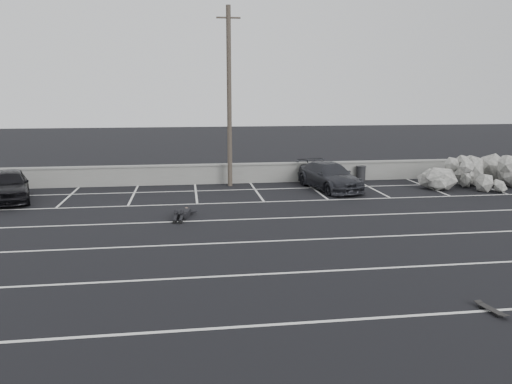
{
  "coord_description": "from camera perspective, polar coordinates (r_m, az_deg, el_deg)",
  "views": [
    {
      "loc": [
        -2.43,
        -12.68,
        4.85
      ],
      "look_at": [
        0.26,
        6.37,
        1.0
      ],
      "focal_mm": 35.0,
      "sensor_mm": 36.0,
      "label": 1
    }
  ],
  "objects": [
    {
      "name": "skateboard",
      "position": [
        12.64,
        25.27,
        -12.04
      ],
      "size": [
        0.32,
        0.73,
        0.09
      ],
      "rotation": [
        0.0,
        0.0,
        0.2
      ],
      "color": "black",
      "rests_on": "ground"
    },
    {
      "name": "ground",
      "position": [
        13.79,
        2.67,
        -9.28
      ],
      "size": [
        120.0,
        120.0,
        0.0
      ],
      "primitive_type": "plane",
      "color": "black",
      "rests_on": "ground"
    },
    {
      "name": "seawall",
      "position": [
        27.13,
        -2.8,
        2.18
      ],
      "size": [
        50.0,
        0.45,
        1.06
      ],
      "color": "gray",
      "rests_on": "ground"
    },
    {
      "name": "utility_pole",
      "position": [
        25.98,
        -3.08,
        10.76
      ],
      "size": [
        1.21,
        0.24,
        9.1
      ],
      "color": "#4C4238",
      "rests_on": "ground"
    },
    {
      "name": "stall_lines",
      "position": [
        17.91,
        -0.2,
        -4.38
      ],
      "size": [
        36.0,
        20.05,
        0.01
      ],
      "color": "silver",
      "rests_on": "ground"
    },
    {
      "name": "riprap_pile",
      "position": [
        28.68,
        24.15,
        1.83
      ],
      "size": [
        5.92,
        4.25,
        1.57
      ],
      "color": "#AAA79F",
      "rests_on": "ground"
    },
    {
      "name": "car_left",
      "position": [
        25.18,
        -26.46,
        0.69
      ],
      "size": [
        2.87,
        4.57,
        1.45
      ],
      "primitive_type": "imported",
      "rotation": [
        0.0,
        0.0,
        0.29
      ],
      "color": "black",
      "rests_on": "ground"
    },
    {
      "name": "trash_bin",
      "position": [
        28.33,
        11.9,
        2.09
      ],
      "size": [
        0.67,
        0.67,
        0.84
      ],
      "rotation": [
        0.0,
        0.0,
        -0.24
      ],
      "color": "black",
      "rests_on": "ground"
    },
    {
      "name": "car_right",
      "position": [
        25.6,
        8.39,
        1.81
      ],
      "size": [
        2.84,
        4.94,
        1.35
      ],
      "primitive_type": "imported",
      "rotation": [
        0.0,
        0.0,
        0.22
      ],
      "color": "#24252A",
      "rests_on": "ground"
    },
    {
      "name": "person",
      "position": [
        20.08,
        -8.25,
        -2.09
      ],
      "size": [
        1.91,
        2.74,
        0.47
      ],
      "primitive_type": null,
      "rotation": [
        0.0,
        0.0,
        -0.22
      ],
      "color": "black",
      "rests_on": "ground"
    }
  ]
}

